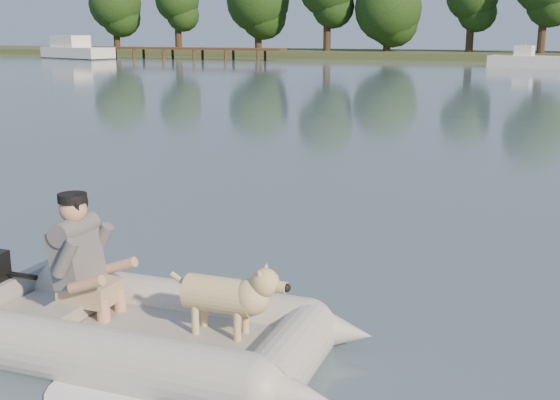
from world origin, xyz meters
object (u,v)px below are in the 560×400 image
at_px(dock, 188,53).
at_px(dog, 220,301).
at_px(dinghy, 146,284).
at_px(cabin_cruiser, 77,47).
at_px(man, 78,252).
at_px(motorboat, 527,53).

height_order(dock, dog, dock).
distance_m(dinghy, cabin_cruiser, 61.79).
bearing_deg(dock, man, -64.69).
relative_size(dinghy, dog, 4.73).
height_order(dinghy, dog, dinghy).
height_order(cabin_cruiser, motorboat, cabin_cruiser).
height_order(dog, cabin_cruiser, cabin_cruiser).
bearing_deg(dock, dog, -63.48).
xyz_separation_m(dinghy, man, (-0.72, 0.07, 0.19)).
xyz_separation_m(dock, motorboat, (28.62, -3.91, 0.50)).
bearing_deg(man, dinghy, -4.24).
xyz_separation_m(dinghy, motorboat, (3.02, 48.77, 0.40)).
distance_m(dog, cabin_cruiser, 62.15).
distance_m(dinghy, man, 0.75).
relative_size(dock, motorboat, 3.39).
xyz_separation_m(dock, cabin_cruiser, (-10.04, -2.21, 0.52)).
xyz_separation_m(cabin_cruiser, motorboat, (38.66, -1.71, -0.02)).
relative_size(man, motorboat, 0.21).
bearing_deg(dinghy, man, 175.76).
height_order(man, dog, man).
bearing_deg(dog, cabin_cruiser, 127.21).
distance_m(dock, motorboat, 28.89).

